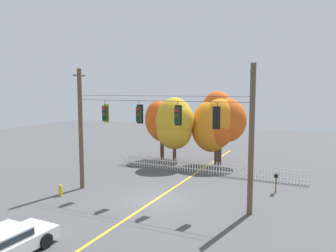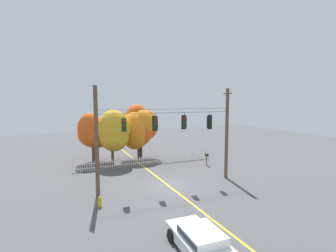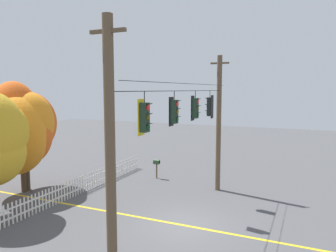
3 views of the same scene
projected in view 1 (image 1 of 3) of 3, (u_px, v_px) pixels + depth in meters
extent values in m
plane|color=#4C4C4F|center=(156.00, 199.00, 20.26)|extent=(80.00, 80.00, 0.00)
cube|color=gold|center=(156.00, 199.00, 20.26)|extent=(0.16, 36.00, 0.01)
cylinder|color=brown|center=(81.00, 129.00, 22.19)|extent=(0.29, 0.29, 8.05)
cylinder|color=brown|center=(251.00, 140.00, 17.45)|extent=(0.29, 0.29, 8.05)
cube|color=brown|center=(79.00, 76.00, 21.79)|extent=(0.10, 1.10, 0.10)
cube|color=brown|center=(253.00, 72.00, 17.06)|extent=(0.10, 1.10, 0.10)
cylinder|color=black|center=(156.00, 101.00, 19.60)|extent=(11.10, 0.02, 0.02)
cylinder|color=black|center=(154.00, 96.00, 19.34)|extent=(11.10, 0.02, 0.02)
cylinder|color=black|center=(105.00, 103.00, 21.15)|extent=(0.03, 0.03, 0.37)
cube|color=yellow|center=(106.00, 113.00, 21.34)|extent=(0.43, 0.02, 1.21)
cube|color=#1E3323|center=(105.00, 113.00, 21.22)|extent=(0.30, 0.24, 0.97)
cylinder|color=red|center=(104.00, 108.00, 21.06)|extent=(0.20, 0.03, 0.20)
cube|color=#1E3323|center=(103.00, 107.00, 21.01)|extent=(0.22, 0.12, 0.06)
cylinder|color=#463B09|center=(104.00, 114.00, 21.10)|extent=(0.20, 0.03, 0.20)
cube|color=#1E3323|center=(103.00, 112.00, 21.04)|extent=(0.22, 0.12, 0.06)
cylinder|color=#073513|center=(104.00, 119.00, 21.13)|extent=(0.20, 0.03, 0.20)
cube|color=#1E3323|center=(104.00, 117.00, 21.08)|extent=(0.22, 0.12, 0.06)
cylinder|color=black|center=(139.00, 104.00, 20.10)|extent=(0.03, 0.03, 0.35)
cube|color=black|center=(140.00, 114.00, 20.29)|extent=(0.43, 0.02, 1.17)
cube|color=#1E3323|center=(139.00, 114.00, 20.17)|extent=(0.30, 0.24, 0.94)
cylinder|color=red|center=(138.00, 109.00, 20.01)|extent=(0.20, 0.03, 0.20)
cube|color=#1E3323|center=(137.00, 107.00, 19.96)|extent=(0.22, 0.12, 0.06)
cylinder|color=#463B09|center=(138.00, 114.00, 20.05)|extent=(0.20, 0.03, 0.20)
cube|color=#1E3323|center=(137.00, 112.00, 19.99)|extent=(0.22, 0.12, 0.06)
cylinder|color=#073513|center=(138.00, 119.00, 20.08)|extent=(0.20, 0.03, 0.20)
cube|color=#1E3323|center=(138.00, 118.00, 20.03)|extent=(0.22, 0.12, 0.06)
cylinder|color=black|center=(177.00, 104.00, 19.03)|extent=(0.03, 0.03, 0.34)
cube|color=black|center=(178.00, 115.00, 19.22)|extent=(0.43, 0.02, 1.18)
cube|color=#1E3323|center=(177.00, 115.00, 19.10)|extent=(0.30, 0.24, 0.95)
cylinder|color=red|center=(176.00, 110.00, 18.94)|extent=(0.20, 0.03, 0.20)
cube|color=#1E3323|center=(176.00, 108.00, 18.89)|extent=(0.22, 0.12, 0.06)
cylinder|color=#463B09|center=(176.00, 116.00, 18.98)|extent=(0.20, 0.03, 0.20)
cube|color=#1E3323|center=(176.00, 114.00, 18.93)|extent=(0.22, 0.12, 0.06)
cylinder|color=#073513|center=(176.00, 121.00, 19.01)|extent=(0.20, 0.03, 0.20)
cube|color=#1E3323|center=(176.00, 119.00, 18.96)|extent=(0.22, 0.12, 0.06)
cylinder|color=black|center=(217.00, 105.00, 18.04)|extent=(0.03, 0.03, 0.36)
cube|color=black|center=(216.00, 118.00, 18.00)|extent=(0.43, 0.02, 1.24)
cube|color=black|center=(217.00, 118.00, 18.11)|extent=(0.30, 0.24, 1.00)
cylinder|color=red|center=(218.00, 111.00, 18.20)|extent=(0.20, 0.03, 0.20)
cube|color=black|center=(218.00, 109.00, 18.23)|extent=(0.22, 0.12, 0.06)
cylinder|color=#463B09|center=(218.00, 118.00, 18.24)|extent=(0.20, 0.03, 0.20)
cube|color=black|center=(218.00, 115.00, 18.26)|extent=(0.22, 0.12, 0.06)
cylinder|color=#073513|center=(218.00, 124.00, 18.27)|extent=(0.20, 0.03, 0.20)
cube|color=black|center=(218.00, 121.00, 18.30)|extent=(0.22, 0.12, 0.06)
cube|color=white|center=(122.00, 159.00, 29.58)|extent=(0.06, 0.04, 1.03)
cube|color=white|center=(124.00, 159.00, 29.49)|extent=(0.06, 0.04, 1.03)
cube|color=white|center=(127.00, 159.00, 29.40)|extent=(0.06, 0.04, 1.03)
cube|color=white|center=(129.00, 160.00, 29.30)|extent=(0.06, 0.04, 1.03)
cube|color=white|center=(131.00, 160.00, 29.21)|extent=(0.06, 0.04, 1.03)
cube|color=white|center=(133.00, 160.00, 29.12)|extent=(0.06, 0.04, 1.03)
cube|color=white|center=(135.00, 160.00, 29.02)|extent=(0.06, 0.04, 1.03)
cube|color=white|center=(137.00, 161.00, 28.93)|extent=(0.06, 0.04, 1.03)
cube|color=white|center=(140.00, 161.00, 28.84)|extent=(0.06, 0.04, 1.03)
cube|color=white|center=(142.00, 161.00, 28.74)|extent=(0.06, 0.04, 1.03)
cube|color=white|center=(144.00, 161.00, 28.65)|extent=(0.06, 0.04, 1.03)
cube|color=white|center=(146.00, 161.00, 28.55)|extent=(0.06, 0.04, 1.03)
cube|color=white|center=(149.00, 162.00, 28.46)|extent=(0.06, 0.04, 1.03)
cube|color=white|center=(151.00, 162.00, 28.37)|extent=(0.06, 0.04, 1.03)
cube|color=white|center=(153.00, 162.00, 28.27)|extent=(0.06, 0.04, 1.03)
cube|color=white|center=(156.00, 162.00, 28.18)|extent=(0.06, 0.04, 1.03)
cube|color=white|center=(158.00, 163.00, 28.09)|extent=(0.06, 0.04, 1.03)
cube|color=white|center=(160.00, 163.00, 27.99)|extent=(0.06, 0.04, 1.03)
cube|color=white|center=(163.00, 163.00, 27.90)|extent=(0.06, 0.04, 1.03)
cube|color=white|center=(165.00, 163.00, 27.81)|extent=(0.06, 0.04, 1.03)
cube|color=white|center=(168.00, 164.00, 27.71)|extent=(0.06, 0.04, 1.03)
cube|color=white|center=(170.00, 164.00, 27.62)|extent=(0.06, 0.04, 1.03)
cube|color=white|center=(172.00, 164.00, 27.53)|extent=(0.06, 0.04, 1.03)
cube|color=white|center=(175.00, 164.00, 27.43)|extent=(0.06, 0.04, 1.03)
cube|color=white|center=(177.00, 165.00, 27.34)|extent=(0.06, 0.04, 1.03)
cube|color=white|center=(180.00, 165.00, 27.24)|extent=(0.06, 0.04, 1.03)
cube|color=white|center=(182.00, 165.00, 27.15)|extent=(0.06, 0.04, 1.03)
cube|color=white|center=(185.00, 165.00, 27.06)|extent=(0.06, 0.04, 1.03)
cube|color=white|center=(187.00, 166.00, 26.96)|extent=(0.06, 0.04, 1.03)
cube|color=white|center=(190.00, 166.00, 26.87)|extent=(0.06, 0.04, 1.03)
cube|color=white|center=(193.00, 166.00, 26.78)|extent=(0.06, 0.04, 1.03)
cube|color=white|center=(195.00, 167.00, 26.68)|extent=(0.06, 0.04, 1.03)
cube|color=white|center=(198.00, 167.00, 26.59)|extent=(0.06, 0.04, 1.03)
cube|color=white|center=(200.00, 167.00, 26.50)|extent=(0.06, 0.04, 1.03)
cube|color=white|center=(203.00, 167.00, 26.40)|extent=(0.06, 0.04, 1.03)
cube|color=white|center=(206.00, 168.00, 26.31)|extent=(0.06, 0.04, 1.03)
cube|color=white|center=(208.00, 168.00, 26.21)|extent=(0.06, 0.04, 1.03)
cube|color=white|center=(211.00, 168.00, 26.12)|extent=(0.06, 0.04, 1.03)
cube|color=white|center=(214.00, 168.00, 26.03)|extent=(0.06, 0.04, 1.03)
cube|color=white|center=(217.00, 169.00, 25.93)|extent=(0.06, 0.04, 1.03)
cube|color=white|center=(219.00, 169.00, 25.84)|extent=(0.06, 0.04, 1.03)
cube|color=white|center=(222.00, 169.00, 25.75)|extent=(0.06, 0.04, 1.03)
cube|color=white|center=(225.00, 170.00, 25.65)|extent=(0.06, 0.04, 1.03)
cube|color=white|center=(228.00, 170.00, 25.56)|extent=(0.06, 0.04, 1.03)
cube|color=white|center=(231.00, 170.00, 25.47)|extent=(0.06, 0.04, 1.03)
cube|color=white|center=(234.00, 170.00, 25.37)|extent=(0.06, 0.04, 1.03)
cube|color=white|center=(236.00, 171.00, 25.28)|extent=(0.06, 0.04, 1.03)
cube|color=white|center=(239.00, 171.00, 25.18)|extent=(0.06, 0.04, 1.03)
cube|color=white|center=(242.00, 171.00, 25.09)|extent=(0.06, 0.04, 1.03)
cube|color=white|center=(245.00, 172.00, 25.00)|extent=(0.06, 0.04, 1.03)
cube|color=white|center=(248.00, 172.00, 24.90)|extent=(0.06, 0.04, 1.03)
cube|color=white|center=(251.00, 172.00, 24.81)|extent=(0.06, 0.04, 1.03)
cube|color=white|center=(254.00, 173.00, 24.72)|extent=(0.06, 0.04, 1.03)
cube|color=white|center=(257.00, 173.00, 24.62)|extent=(0.06, 0.04, 1.03)
cube|color=white|center=(260.00, 173.00, 24.53)|extent=(0.06, 0.04, 1.03)
cube|color=white|center=(264.00, 174.00, 24.44)|extent=(0.06, 0.04, 1.03)
cube|color=white|center=(267.00, 174.00, 24.34)|extent=(0.06, 0.04, 1.03)
cube|color=white|center=(270.00, 174.00, 24.25)|extent=(0.06, 0.04, 1.03)
cube|color=white|center=(273.00, 175.00, 24.15)|extent=(0.06, 0.04, 1.03)
cube|color=white|center=(276.00, 175.00, 24.06)|extent=(0.06, 0.04, 1.03)
cube|color=white|center=(279.00, 175.00, 23.97)|extent=(0.06, 0.04, 1.03)
cube|color=white|center=(283.00, 176.00, 23.87)|extent=(0.06, 0.04, 1.03)
cube|color=white|center=(286.00, 176.00, 23.78)|extent=(0.06, 0.04, 1.03)
cube|color=white|center=(289.00, 176.00, 23.69)|extent=(0.06, 0.04, 1.03)
cube|color=white|center=(293.00, 177.00, 23.59)|extent=(0.06, 0.04, 1.03)
cube|color=white|center=(296.00, 177.00, 23.50)|extent=(0.06, 0.04, 1.03)
cube|color=white|center=(299.00, 177.00, 23.41)|extent=(0.06, 0.04, 1.03)
cube|color=white|center=(303.00, 178.00, 23.31)|extent=(0.06, 0.04, 1.03)
cube|color=white|center=(306.00, 178.00, 23.22)|extent=(0.06, 0.04, 1.03)
cube|color=white|center=(310.00, 178.00, 23.12)|extent=(0.06, 0.04, 1.03)
cube|color=white|center=(205.00, 170.00, 26.40)|extent=(15.41, 0.03, 0.08)
cube|color=white|center=(205.00, 165.00, 26.36)|extent=(15.41, 0.03, 0.08)
cylinder|color=brown|center=(162.00, 148.00, 31.45)|extent=(0.36, 0.36, 2.40)
ellipsoid|color=#DB5619|center=(168.00, 126.00, 31.45)|extent=(4.05, 3.62, 3.28)
ellipsoid|color=#DB5619|center=(158.00, 119.00, 31.21)|extent=(2.60, 2.26, 3.57)
cylinder|color=brown|center=(175.00, 152.00, 29.50)|extent=(0.31, 0.31, 2.23)
ellipsoid|color=gold|center=(174.00, 131.00, 28.85)|extent=(3.13, 2.77, 3.15)
ellipsoid|color=gold|center=(174.00, 121.00, 28.86)|extent=(3.31, 3.13, 4.14)
ellipsoid|color=gold|center=(177.00, 120.00, 28.62)|extent=(3.10, 2.65, 3.10)
cylinder|color=#473828|center=(216.00, 154.00, 29.33)|extent=(0.31, 0.31, 2.07)
ellipsoid|color=orange|center=(211.00, 126.00, 29.18)|extent=(3.57, 3.49, 4.58)
ellipsoid|color=orange|center=(212.00, 127.00, 28.93)|extent=(3.11, 2.55, 3.15)
ellipsoid|color=orange|center=(220.00, 119.00, 28.64)|extent=(3.09, 2.81, 3.63)
cylinder|color=#473828|center=(220.00, 152.00, 29.23)|extent=(0.31, 0.31, 2.43)
ellipsoid|color=#DB5619|center=(217.00, 127.00, 28.79)|extent=(3.11, 2.83, 3.61)
ellipsoid|color=#DB5619|center=(226.00, 120.00, 28.91)|extent=(3.58, 3.10, 3.87)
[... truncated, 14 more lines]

